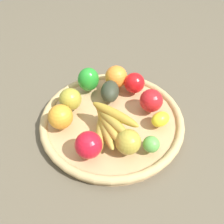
{
  "coord_description": "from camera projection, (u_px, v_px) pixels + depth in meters",
  "views": [
    {
      "loc": [
        -0.38,
        -0.39,
        0.63
      ],
      "look_at": [
        0.0,
        0.0,
        0.06
      ],
      "focal_mm": 39.99,
      "sensor_mm": 36.0,
      "label": 1
    }
  ],
  "objects": [
    {
      "name": "ground_plane",
      "position": [
        112.0,
        124.0,
        0.83
      ],
      "size": [
        2.4,
        2.4,
        0.0
      ],
      "primitive_type": "plane",
      "color": "brown",
      "rests_on": "ground"
    },
    {
      "name": "orange_0",
      "position": [
        61.0,
        117.0,
        0.75
      ],
      "size": [
        0.11,
        0.11,
        0.08
      ],
      "primitive_type": "sphere",
      "rotation": [
        0.0,
        0.0,
        5.69
      ],
      "color": "orange",
      "rests_on": "basket"
    },
    {
      "name": "avocado",
      "position": [
        110.0,
        91.0,
        0.84
      ],
      "size": [
        0.11,
        0.11,
        0.06
      ],
      "primitive_type": "ellipsoid",
      "rotation": [
        0.0,
        0.0,
        3.84
      ],
      "color": "#2E3424",
      "rests_on": "basket"
    },
    {
      "name": "bell_pepper",
      "position": [
        88.0,
        79.0,
        0.87
      ],
      "size": [
        0.09,
        0.09,
        0.09
      ],
      "primitive_type": "ellipsoid",
      "rotation": [
        0.0,
        0.0,
        2.9
      ],
      "color": "#249029",
      "rests_on": "basket"
    },
    {
      "name": "apple_2",
      "position": [
        89.0,
        145.0,
        0.68
      ],
      "size": [
        0.1,
        0.1,
        0.08
      ],
      "primitive_type": "sphere",
      "rotation": [
        0.0,
        0.0,
        5.8
      ],
      "color": "red",
      "rests_on": "basket"
    },
    {
      "name": "apple_3",
      "position": [
        128.0,
        142.0,
        0.69
      ],
      "size": [
        0.1,
        0.1,
        0.07
      ],
      "primitive_type": "sphere",
      "rotation": [
        0.0,
        0.0,
        3.86
      ],
      "color": "#A99534",
      "rests_on": "basket"
    },
    {
      "name": "lemon_0",
      "position": [
        160.0,
        119.0,
        0.76
      ],
      "size": [
        0.07,
        0.06,
        0.05
      ],
      "primitive_type": "ellipsoid",
      "rotation": [
        0.0,
        0.0,
        6.08
      ],
      "color": "yellow",
      "rests_on": "basket"
    },
    {
      "name": "orange_1",
      "position": [
        116.0,
        77.0,
        0.88
      ],
      "size": [
        0.09,
        0.09,
        0.08
      ],
      "primitive_type": "sphere",
      "rotation": [
        0.0,
        0.0,
        6.08
      ],
      "color": "orange",
      "rests_on": "basket"
    },
    {
      "name": "lime_0",
      "position": [
        151.0,
        144.0,
        0.7
      ],
      "size": [
        0.07,
        0.07,
        0.05
      ],
      "primitive_type": "sphere",
      "rotation": [
        0.0,
        0.0,
        2.41
      ],
      "color": "#5BA645",
      "rests_on": "basket"
    },
    {
      "name": "apple_1",
      "position": [
        70.0,
        99.0,
        0.81
      ],
      "size": [
        0.1,
        0.1,
        0.07
      ],
      "primitive_type": "sphere",
      "rotation": [
        0.0,
        0.0,
        5.37
      ],
      "color": "#A39831",
      "rests_on": "basket"
    },
    {
      "name": "basket",
      "position": [
        112.0,
        120.0,
        0.82
      ],
      "size": [
        0.47,
        0.47,
        0.04
      ],
      "color": "tan",
      "rests_on": "ground_plane"
    },
    {
      "name": "banana_bunch",
      "position": [
        108.0,
        124.0,
        0.73
      ],
      "size": [
        0.14,
        0.17,
        0.08
      ],
      "color": "#AA8A38",
      "rests_on": "basket"
    },
    {
      "name": "apple_4",
      "position": [
        151.0,
        101.0,
        0.8
      ],
      "size": [
        0.1,
        0.1,
        0.08
      ],
      "primitive_type": "sphere",
      "rotation": [
        0.0,
        0.0,
        5.32
      ],
      "color": "red",
      "rests_on": "basket"
    },
    {
      "name": "apple_0",
      "position": [
        134.0,
        83.0,
        0.87
      ],
      "size": [
        0.1,
        0.1,
        0.07
      ],
      "primitive_type": "sphere",
      "rotation": [
        0.0,
        0.0,
        5.52
      ],
      "color": "red",
      "rests_on": "basket"
    }
  ]
}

